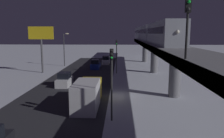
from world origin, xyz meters
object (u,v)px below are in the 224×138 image
subway_train (148,33)px  sedan_white (64,80)px  sedan_blue (95,65)px  box_truck (88,94)px  traffic_light_mid (117,52)px  commercial_billboard (41,38)px  rail_signal (188,18)px  sedan_white_2 (106,61)px  traffic_light_near (112,74)px

subway_train → sedan_white: bearing=56.0°
sedan_blue → box_truck: 25.53m
subway_train → traffic_light_mid: 14.17m
sedan_blue → traffic_light_mid: traffic_light_mid is taller
sedan_blue → subway_train: bearing=25.5°
traffic_light_mid → commercial_billboard: bearing=-1.2°
subway_train → rail_signal: (2.11, 38.66, 0.95)m
commercial_billboard → box_truck: bearing=120.6°
sedan_white_2 → traffic_light_near: size_ratio=0.69×
sedan_white → sedan_white_2: same height
sedan_white_2 → commercial_billboard: bearing=-131.6°
box_truck → traffic_light_mid: 19.97m
sedan_blue → sedan_white: size_ratio=1.10×
sedan_white_2 → commercial_billboard: 18.44m
subway_train → rail_signal: 38.73m
box_truck → commercial_billboard: commercial_billboard is taller
subway_train → sedan_blue: bearing=25.5°
rail_signal → sedan_blue: size_ratio=0.91×
sedan_white → box_truck: 10.39m
subway_train → sedan_white: subway_train is taller
sedan_blue → box_truck: size_ratio=0.60×
rail_signal → sedan_white: rail_signal is taller
rail_signal → sedan_white: 22.41m
sedan_white_2 → sedan_white: bearing=-101.0°
traffic_light_mid → subway_train: bearing=-122.3°
rail_signal → sedan_blue: bearing=-73.2°
subway_train → commercial_billboard: bearing=27.4°
traffic_light_near → commercial_billboard: size_ratio=0.72×
box_truck → commercial_billboard: (11.77, -19.88, 5.48)m
subway_train → sedan_white_2: size_ratio=12.47×
sedan_white_2 → rail_signal: bearing=-78.6°
sedan_blue → traffic_light_mid: size_ratio=0.69×
sedan_white → traffic_light_near: (-7.50, 13.18, 3.40)m
rail_signal → sedan_white_2: 41.95m
subway_train → sedan_white_2: 12.48m
commercial_billboard → sedan_white: bearing=123.1°
traffic_light_near → sedan_white: bearing=-60.4°
sedan_white_2 → commercial_billboard: commercial_billboard is taller
traffic_light_mid → commercial_billboard: 14.71m
sedan_white → traffic_light_mid: bearing=-125.9°
rail_signal → commercial_billboard: (19.69, -27.36, -1.86)m
sedan_white → traffic_light_mid: size_ratio=0.63×
traffic_light_near → rail_signal: bearing=146.2°
rail_signal → traffic_light_near: 7.72m
traffic_light_near → sedan_blue: bearing=-80.9°
sedan_blue → rail_signal: bearing=-73.2°
sedan_white_2 → traffic_light_near: bearing=-85.5°
sedan_white → sedan_white_2: size_ratio=0.91×
rail_signal → traffic_light_near: bearing=-33.8°
subway_train → traffic_light_near: bearing=78.2°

